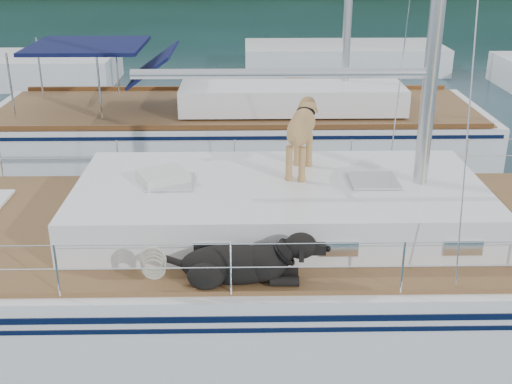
{
  "coord_description": "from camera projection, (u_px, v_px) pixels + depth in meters",
  "views": [
    {
      "loc": [
        0.36,
        -7.62,
        4.79
      ],
      "look_at": [
        0.5,
        0.2,
        1.6
      ],
      "focal_mm": 45.0,
      "sensor_mm": 36.0,
      "label": 1
    }
  ],
  "objects": [
    {
      "name": "main_sailboat",
      "position": [
        226.0,
        261.0,
        8.6
      ],
      "size": [
        12.0,
        3.8,
        14.01
      ],
      "color": "white",
      "rests_on": "ground"
    },
    {
      "name": "ground",
      "position": [
        220.0,
        305.0,
        8.86
      ],
      "size": [
        120.0,
        120.0,
        0.0
      ],
      "primitive_type": "plane",
      "color": "black",
      "rests_on": "ground"
    },
    {
      "name": "bg_boat_center",
      "position": [
        343.0,
        58.0,
        23.57
      ],
      "size": [
        7.2,
        3.0,
        11.65
      ],
      "color": "white",
      "rests_on": "ground"
    },
    {
      "name": "neighbor_sailboat",
      "position": [
        242.0,
        129.0,
        14.55
      ],
      "size": [
        11.0,
        3.5,
        13.3
      ],
      "color": "white",
      "rests_on": "ground"
    }
  ]
}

